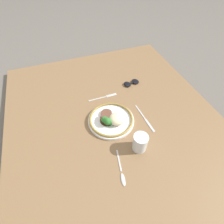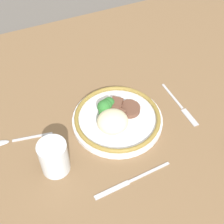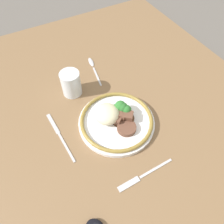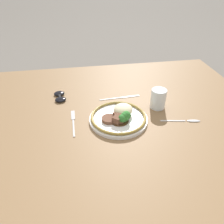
{
  "view_description": "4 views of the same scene",
  "coord_description": "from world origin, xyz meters",
  "px_view_note": "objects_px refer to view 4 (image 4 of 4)",
  "views": [
    {
      "loc": [
        0.56,
        -0.22,
        0.79
      ],
      "look_at": [
        -0.02,
        -0.01,
        0.08
      ],
      "focal_mm": 28.0,
      "sensor_mm": 36.0,
      "label": 1
    },
    {
      "loc": [
        0.24,
        0.48,
        0.71
      ],
      "look_at": [
        0.01,
        -0.03,
        0.07
      ],
      "focal_mm": 50.0,
      "sensor_mm": 36.0,
      "label": 2
    },
    {
      "loc": [
        -0.35,
        0.18,
        0.64
      ],
      "look_at": [
        0.02,
        -0.02,
        0.08
      ],
      "focal_mm": 35.0,
      "sensor_mm": 36.0,
      "label": 3
    },
    {
      "loc": [
        -0.15,
        -0.76,
        0.61
      ],
      "look_at": [
        -0.03,
        -0.03,
        0.09
      ],
      "focal_mm": 35.0,
      "sensor_mm": 36.0,
      "label": 4
    }
  ],
  "objects_px": {
    "fork": "(73,120)",
    "sunglasses": "(60,96)",
    "plate": "(119,117)",
    "knife": "(121,98)",
    "juice_glass": "(158,100)",
    "spoon": "(188,121)"
  },
  "relations": [
    {
      "from": "fork",
      "to": "sunglasses",
      "type": "height_order",
      "value": "sunglasses"
    },
    {
      "from": "knife",
      "to": "juice_glass",
      "type": "bearing_deg",
      "value": -39.22
    },
    {
      "from": "plate",
      "to": "fork",
      "type": "relative_size",
      "value": 1.38
    },
    {
      "from": "spoon",
      "to": "juice_glass",
      "type": "bearing_deg",
      "value": 137.18
    },
    {
      "from": "spoon",
      "to": "fork",
      "type": "bearing_deg",
      "value": -179.88
    },
    {
      "from": "fork",
      "to": "knife",
      "type": "bearing_deg",
      "value": -58.47
    },
    {
      "from": "juice_glass",
      "to": "sunglasses",
      "type": "height_order",
      "value": "juice_glass"
    },
    {
      "from": "fork",
      "to": "spoon",
      "type": "relative_size",
      "value": 1.06
    },
    {
      "from": "plate",
      "to": "fork",
      "type": "height_order",
      "value": "plate"
    },
    {
      "from": "spoon",
      "to": "sunglasses",
      "type": "height_order",
      "value": "sunglasses"
    },
    {
      "from": "fork",
      "to": "sunglasses",
      "type": "xyz_separation_m",
      "value": [
        -0.06,
        0.2,
        0.01
      ]
    },
    {
      "from": "fork",
      "to": "sunglasses",
      "type": "relative_size",
      "value": 1.59
    },
    {
      "from": "plate",
      "to": "fork",
      "type": "xyz_separation_m",
      "value": [
        -0.19,
        0.03,
        -0.02
      ]
    },
    {
      "from": "juice_glass",
      "to": "plate",
      "type": "bearing_deg",
      "value": -159.33
    },
    {
      "from": "spoon",
      "to": "sunglasses",
      "type": "distance_m",
      "value": 0.62
    },
    {
      "from": "plate",
      "to": "spoon",
      "type": "distance_m",
      "value": 0.3
    },
    {
      "from": "sunglasses",
      "to": "fork",
      "type": "bearing_deg",
      "value": -80.74
    },
    {
      "from": "juice_glass",
      "to": "sunglasses",
      "type": "bearing_deg",
      "value": 160.79
    },
    {
      "from": "spoon",
      "to": "plate",
      "type": "bearing_deg",
      "value": 179.68
    },
    {
      "from": "sunglasses",
      "to": "spoon",
      "type": "bearing_deg",
      "value": -35.3
    },
    {
      "from": "knife",
      "to": "plate",
      "type": "bearing_deg",
      "value": -107.39
    },
    {
      "from": "fork",
      "to": "juice_glass",
      "type": "bearing_deg",
      "value": -84.54
    }
  ]
}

